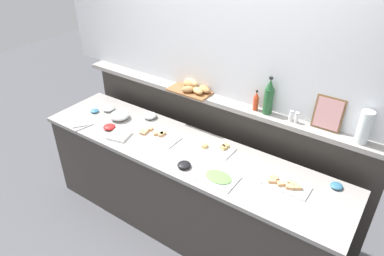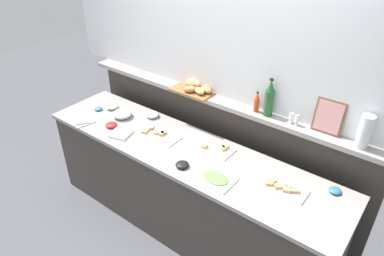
# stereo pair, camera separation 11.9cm
# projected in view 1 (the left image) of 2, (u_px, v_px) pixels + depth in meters

# --- Properties ---
(ground_plane) EXTENTS (12.00, 12.00, 0.00)m
(ground_plane) POSITION_uv_depth(u_px,v_px,m) (218.00, 190.00, 3.86)
(ground_plane) COLOR #4C4C51
(buffet_counter) EXTENTS (2.80, 0.67, 0.89)m
(buffet_counter) POSITION_uv_depth(u_px,v_px,m) (185.00, 189.00, 3.21)
(buffet_counter) COLOR #3D3833
(buffet_counter) RESTS_ON ground_plane
(back_ledge_unit) EXTENTS (2.95, 0.22, 1.20)m
(back_ledge_unit) POSITION_uv_depth(u_px,v_px,m) (216.00, 146.00, 3.47)
(back_ledge_unit) COLOR #3D3833
(back_ledge_unit) RESTS_ON ground_plane
(upper_wall_panel) EXTENTS (3.55, 0.08, 1.40)m
(upper_wall_panel) POSITION_uv_depth(u_px,v_px,m) (223.00, 14.00, 2.81)
(upper_wall_panel) COLOR white
(upper_wall_panel) RESTS_ON back_ledge_unit
(sandwich_platter_front) EXTENTS (0.31, 0.19, 0.04)m
(sandwich_platter_front) POSITION_uv_depth(u_px,v_px,m) (216.00, 148.00, 2.97)
(sandwich_platter_front) COLOR white
(sandwich_platter_front) RESTS_ON buffet_counter
(sandwich_platter_rear) EXTENTS (0.33, 0.17, 0.04)m
(sandwich_platter_rear) POSITION_uv_depth(u_px,v_px,m) (286.00, 185.00, 2.58)
(sandwich_platter_rear) COLOR white
(sandwich_platter_rear) RESTS_ON buffet_counter
(sandwich_platter_side) EXTENTS (0.37, 0.20, 0.04)m
(sandwich_platter_side) POSITION_uv_depth(u_px,v_px,m) (157.00, 135.00, 3.14)
(sandwich_platter_side) COLOR silver
(sandwich_platter_side) RESTS_ON buffet_counter
(cold_cuts_platter) EXTENTS (0.29, 0.21, 0.02)m
(cold_cuts_platter) POSITION_uv_depth(u_px,v_px,m) (218.00, 177.00, 2.65)
(cold_cuts_platter) COLOR white
(cold_cuts_platter) RESTS_ON buffet_counter
(glass_bowl_large) EXTENTS (0.12, 0.12, 0.05)m
(glass_bowl_large) POSITION_uv_depth(u_px,v_px,m) (109.00, 108.00, 3.53)
(glass_bowl_large) COLOR silver
(glass_bowl_large) RESTS_ON buffet_counter
(glass_bowl_medium) EXTENTS (0.18, 0.18, 0.07)m
(glass_bowl_medium) POSITION_uv_depth(u_px,v_px,m) (120.00, 116.00, 3.38)
(glass_bowl_medium) COLOR silver
(glass_bowl_medium) RESTS_ON buffet_counter
(glass_bowl_small) EXTENTS (0.13, 0.13, 0.05)m
(glass_bowl_small) POSITION_uv_depth(u_px,v_px,m) (150.00, 116.00, 3.40)
(glass_bowl_small) COLOR silver
(glass_bowl_small) RESTS_ON buffet_counter
(condiment_bowl_teal) EXTENTS (0.08, 0.08, 0.03)m
(condiment_bowl_teal) POSITION_uv_depth(u_px,v_px,m) (95.00, 111.00, 3.50)
(condiment_bowl_teal) COLOR teal
(condiment_bowl_teal) RESTS_ON buffet_counter
(condiment_bowl_cream) EXTENTS (0.11, 0.11, 0.04)m
(condiment_bowl_cream) POSITION_uv_depth(u_px,v_px,m) (184.00, 165.00, 2.76)
(condiment_bowl_cream) COLOR black
(condiment_bowl_cream) RESTS_ON buffet_counter
(condiment_bowl_dark) EXTENTS (0.11, 0.11, 0.04)m
(condiment_bowl_dark) POSITION_uv_depth(u_px,v_px,m) (109.00, 127.00, 3.24)
(condiment_bowl_dark) COLOR red
(condiment_bowl_dark) RESTS_ON buffet_counter
(condiment_bowl_red) EXTENTS (0.09, 0.09, 0.03)m
(condiment_bowl_red) POSITION_uv_depth(u_px,v_px,m) (337.00, 186.00, 2.56)
(condiment_bowl_red) COLOR teal
(condiment_bowl_red) RESTS_ON buffet_counter
(serving_tongs) EXTENTS (0.12, 0.18, 0.01)m
(serving_tongs) POSITION_uv_depth(u_px,v_px,m) (84.00, 127.00, 3.27)
(serving_tongs) COLOR #B7BABF
(serving_tongs) RESTS_ON buffet_counter
(napkin_stack) EXTENTS (0.21, 0.21, 0.02)m
(napkin_stack) POSITION_uv_depth(u_px,v_px,m) (120.00, 135.00, 3.13)
(napkin_stack) COLOR white
(napkin_stack) RESTS_ON buffet_counter
(hot_sauce_bottle) EXTENTS (0.04, 0.04, 0.18)m
(hot_sauce_bottle) POSITION_uv_depth(u_px,v_px,m) (256.00, 101.00, 2.88)
(hot_sauce_bottle) COLOR red
(hot_sauce_bottle) RESTS_ON back_ledge_unit
(wine_bottle_green) EXTENTS (0.08, 0.08, 0.32)m
(wine_bottle_green) POSITION_uv_depth(u_px,v_px,m) (269.00, 97.00, 2.80)
(wine_bottle_green) COLOR #23562D
(wine_bottle_green) RESTS_ON back_ledge_unit
(salt_shaker) EXTENTS (0.03, 0.03, 0.09)m
(salt_shaker) POSITION_uv_depth(u_px,v_px,m) (291.00, 116.00, 2.75)
(salt_shaker) COLOR white
(salt_shaker) RESTS_ON back_ledge_unit
(pepper_shaker) EXTENTS (0.03, 0.03, 0.09)m
(pepper_shaker) POSITION_uv_depth(u_px,v_px,m) (297.00, 118.00, 2.73)
(pepper_shaker) COLOR white
(pepper_shaker) RESTS_ON back_ledge_unit
(bread_basket) EXTENTS (0.40, 0.27, 0.08)m
(bread_basket) POSITION_uv_depth(u_px,v_px,m) (193.00, 88.00, 3.21)
(bread_basket) COLOR brown
(bread_basket) RESTS_ON back_ledge_unit
(framed_picture) EXTENTS (0.21, 0.06, 0.26)m
(framed_picture) POSITION_uv_depth(u_px,v_px,m) (328.00, 114.00, 2.61)
(framed_picture) COLOR brown
(framed_picture) RESTS_ON back_ledge_unit
(water_carafe) EXTENTS (0.09, 0.09, 0.25)m
(water_carafe) POSITION_uv_depth(u_px,v_px,m) (364.00, 127.00, 2.46)
(water_carafe) COLOR silver
(water_carafe) RESTS_ON back_ledge_unit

